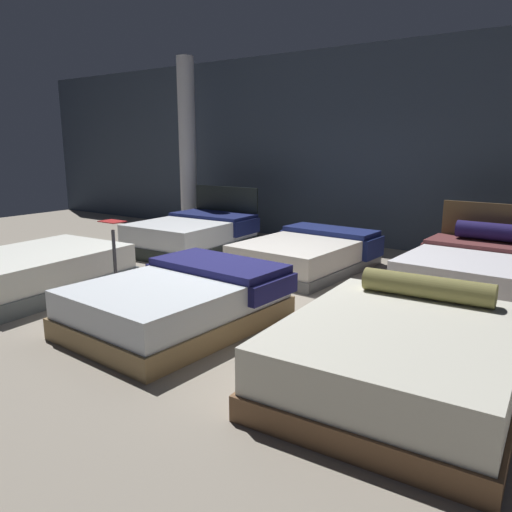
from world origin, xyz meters
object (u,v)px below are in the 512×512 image
bed_0 (39,271)px  bed_3 (194,235)px  bed_1 (181,301)px  bed_2 (400,356)px  bed_4 (307,254)px  support_pillar (188,148)px  price_sign (115,271)px  bed_5 (476,273)px

bed_0 → bed_3: (-0.01, 2.92, 0.03)m
bed_1 → bed_2: bearing=2.0°
bed_4 → support_pillar: (-3.54, 1.32, 1.52)m
bed_0 → price_sign: (1.14, 0.27, 0.12)m
price_sign → bed_4: bearing=67.4°
bed_4 → support_pillar: size_ratio=0.63×
support_pillar → bed_4: bearing=-20.5°
bed_3 → bed_4: bearing=-2.0°
bed_3 → price_sign: bed_3 is taller
bed_1 → bed_5: bearing=54.6°
bed_2 → bed_1: bearing=175.9°
bed_5 → price_sign: 4.34m
bed_2 → bed_3: bearing=145.5°
bed_2 → bed_3: size_ratio=1.03×
bed_5 → bed_4: bearing=-177.2°
bed_1 → bed_5: bed_5 is taller
bed_1 → bed_2: size_ratio=0.99×
bed_5 → bed_3: bearing=-177.6°
bed_1 → price_sign: (-1.18, 0.16, 0.11)m
bed_0 → bed_2: (4.61, 0.06, 0.02)m
bed_1 → bed_3: size_ratio=1.02×
bed_4 → price_sign: (-1.10, -2.63, 0.13)m
bed_3 → bed_5: bearing=-1.6°
bed_1 → bed_5: size_ratio=1.06×
bed_2 → bed_5: 2.86m
bed_4 → bed_5: bed_5 is taller
bed_4 → price_sign: price_sign is taller
bed_3 → bed_4: 2.25m
bed_2 → bed_4: (-2.37, 2.84, -0.03)m
bed_2 → price_sign: price_sign is taller
bed_5 → support_pillar: support_pillar is taller
bed_5 → price_sign: bearing=-140.0°
bed_0 → bed_5: bed_5 is taller
price_sign → support_pillar: size_ratio=0.27×
bed_0 → bed_5: (4.58, 2.93, 0.04)m
bed_1 → bed_4: size_ratio=0.97×
bed_0 → bed_2: 4.62m
bed_1 → price_sign: bearing=175.8°
bed_4 → support_pillar: 4.07m
bed_1 → bed_4: bearing=95.1°
bed_2 → bed_3: (-4.63, 2.85, 0.02)m
bed_3 → price_sign: 2.89m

